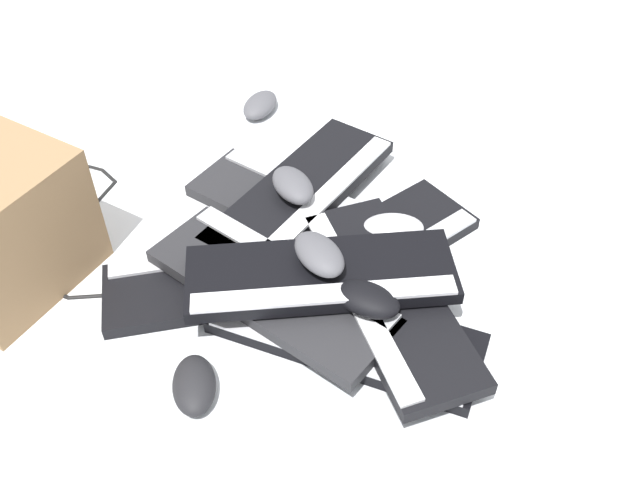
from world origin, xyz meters
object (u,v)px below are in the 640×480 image
object	(u,v)px
mouse_3	(293,185)
mouse_0	(260,105)
keyboard_3	(345,334)
mouse_4	(194,385)
keyboard_6	(321,276)
mouse_2	(319,254)
keyboard_1	(299,211)
keyboard_7	(388,296)
keyboard_0	(366,253)
mouse_1	(367,299)
keyboard_2	(233,280)
keyboard_4	(303,191)
keyboard_5	(272,288)
mouse_5	(393,227)

from	to	relation	value
mouse_3	mouse_0	bearing A→B (deg)	-13.95
keyboard_3	mouse_4	world-z (taller)	mouse_4
keyboard_6	mouse_2	size ratio (longest dim) A/B	4.13
keyboard_1	keyboard_7	size ratio (longest dim) A/B	0.93
keyboard_0	keyboard_7	xyz separation A→B (m)	(0.00, -0.13, 0.03)
mouse_0	keyboard_6	bearing A→B (deg)	34.83
keyboard_1	keyboard_7	distance (m)	0.29
mouse_1	mouse_3	bearing A→B (deg)	142.28
keyboard_6	mouse_0	distance (m)	0.59
mouse_0	keyboard_1	bearing A→B (deg)	36.47
keyboard_3	keyboard_7	distance (m)	0.09
keyboard_0	mouse_3	xyz separation A→B (m)	(-0.11, 0.14, 0.07)
mouse_0	mouse_4	distance (m)	0.75
keyboard_2	keyboard_0	bearing A→B (deg)	3.40
keyboard_1	keyboard_4	bearing A→B (deg)	58.43
keyboard_0	mouse_3	bearing A→B (deg)	127.70
keyboard_3	keyboard_4	distance (m)	0.33
keyboard_5	mouse_3	xyz separation A→B (m)	(0.08, 0.21, 0.04)
mouse_3	keyboard_7	bearing A→B (deg)	-173.56
keyboard_3	mouse_2	distance (m)	0.14
keyboard_6	mouse_3	xyz separation A→B (m)	(-0.00, 0.23, 0.01)
keyboard_0	mouse_5	xyz separation A→B (m)	(0.05, 0.02, 0.04)
keyboard_3	keyboard_6	distance (m)	0.10
keyboard_1	mouse_0	distance (m)	0.36
keyboard_4	mouse_2	xyz separation A→B (m)	(-0.02, -0.23, 0.07)
keyboard_7	mouse_5	size ratio (longest dim) A/B	4.15
keyboard_0	keyboard_3	world-z (taller)	same
keyboard_7	mouse_1	world-z (taller)	mouse_1
keyboard_4	mouse_1	xyz separation A→B (m)	(0.04, -0.32, 0.04)
keyboard_6	mouse_5	bearing A→B (deg)	35.00
mouse_0	mouse_1	distance (m)	0.67
keyboard_0	keyboard_7	bearing A→B (deg)	-89.31
mouse_3	keyboard_4	bearing A→B (deg)	-62.70
keyboard_1	mouse_5	distance (m)	0.20
mouse_1	keyboard_3	bearing A→B (deg)	-122.78
keyboard_1	keyboard_7	bearing A→B (deg)	-69.92
keyboard_1	keyboard_2	size ratio (longest dim) A/B	0.96
keyboard_2	mouse_0	bearing A→B (deg)	76.17
mouse_4	keyboard_5	bearing A→B (deg)	138.77
mouse_3	mouse_4	xyz separation A→B (m)	(-0.22, -0.36, -0.06)
mouse_5	mouse_0	bearing A→B (deg)	122.84
keyboard_6	keyboard_7	size ratio (longest dim) A/B	1.00
mouse_1	keyboard_6	bearing A→B (deg)	170.37
keyboard_2	mouse_1	xyz separation A→B (m)	(0.20, -0.15, 0.07)
keyboard_5	keyboard_0	bearing A→B (deg)	22.05
keyboard_0	mouse_1	bearing A→B (deg)	-105.04
keyboard_1	mouse_1	xyz separation A→B (m)	(0.05, -0.30, 0.07)
mouse_1	mouse_2	world-z (taller)	mouse_2
keyboard_4	keyboard_6	xyz separation A→B (m)	(-0.02, -0.25, 0.03)
keyboard_2	keyboard_6	size ratio (longest dim) A/B	0.97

